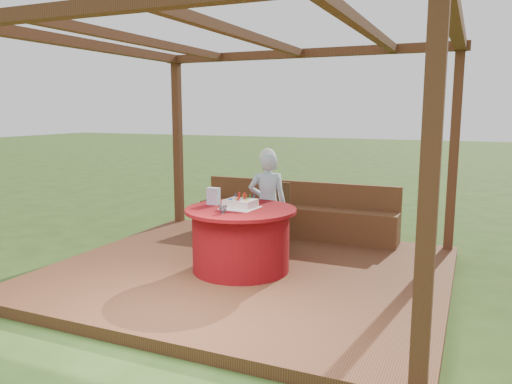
# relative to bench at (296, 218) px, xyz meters

# --- Properties ---
(ground) EXTENTS (60.00, 60.00, 0.00)m
(ground) POSITION_rel_bench_xyz_m (0.00, -1.72, -0.38)
(ground) COLOR #294617
(ground) RESTS_ON ground
(deck) EXTENTS (4.50, 4.00, 0.12)m
(deck) POSITION_rel_bench_xyz_m (0.00, -1.72, -0.32)
(deck) COLOR brown
(deck) RESTS_ON ground
(pergola) EXTENTS (4.50, 4.00, 2.72)m
(pergola) POSITION_rel_bench_xyz_m (0.00, -1.72, 2.02)
(pergola) COLOR brown
(pergola) RESTS_ON deck
(bench) EXTENTS (3.00, 0.42, 0.80)m
(bench) POSITION_rel_bench_xyz_m (0.00, 0.00, 0.00)
(bench) COLOR brown
(bench) RESTS_ON deck
(table) EXTENTS (1.28, 1.28, 0.74)m
(table) POSITION_rel_bench_xyz_m (-0.05, -1.80, 0.11)
(table) COLOR maroon
(table) RESTS_ON deck
(chair) EXTENTS (0.47, 0.47, 0.88)m
(chair) POSITION_rel_bench_xyz_m (-0.10, -0.69, 0.22)
(chair) COLOR #3E2813
(chair) RESTS_ON deck
(elderly_woman) EXTENTS (0.57, 0.49, 1.38)m
(elderly_woman) POSITION_rel_bench_xyz_m (-0.02, -1.07, 0.43)
(elderly_woman) COLOR #9DCBE9
(elderly_woman) RESTS_ON deck
(birthday_cake) EXTENTS (0.41, 0.41, 0.18)m
(birthday_cake) POSITION_rel_bench_xyz_m (-0.05, -1.79, 0.52)
(birthday_cake) COLOR white
(birthday_cake) RESTS_ON table
(gift_bag) EXTENTS (0.15, 0.10, 0.20)m
(gift_bag) POSITION_rel_bench_xyz_m (-0.45, -1.72, 0.57)
(gift_bag) COLOR #EB98D5
(gift_bag) RESTS_ON table
(drinking_glass) EXTENTS (0.12, 0.12, 0.09)m
(drinking_glass) POSITION_rel_bench_xyz_m (-0.11, -2.13, 0.52)
(drinking_glass) COLOR silver
(drinking_glass) RESTS_ON table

